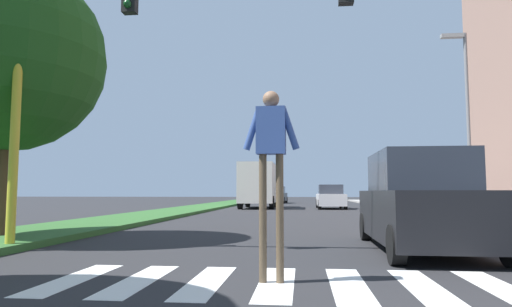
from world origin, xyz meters
TOP-DOWN VIEW (x-y plane):
  - ground_plane at (0.00, 30.00)m, footprint 140.00×140.00m
  - crosswalk at (0.00, 8.74)m, footprint 5.85×2.20m
  - median_strip at (-6.56, 28.00)m, footprint 2.98×64.00m
  - tree_mid at (-6.75, 12.80)m, footprint 4.64×4.64m
  - sidewalk_right at (7.54, 28.00)m, footprint 3.00×64.00m
  - traffic_light_gantry at (-3.14, 11.22)m, footprint 7.81×0.30m
  - street_lamp_right at (6.94, 21.51)m, footprint 1.02×0.24m
  - pedestrian_performer at (-0.06, 8.75)m, footprint 0.75×0.25m
  - suv_crossing at (2.70, 12.19)m, footprint 2.01×4.62m
  - sedan_midblock at (2.26, 33.76)m, footprint 1.89×4.20m
  - sedan_distant at (-2.23, 48.00)m, footprint 2.07×4.26m
  - truck_box_delivery at (-2.72, 34.26)m, footprint 2.40×6.20m

SIDE VIEW (x-z plane):
  - ground_plane at x=0.00m, z-range 0.00..0.00m
  - crosswalk at x=0.00m, z-range 0.00..0.01m
  - median_strip at x=-6.56m, z-range 0.00..0.15m
  - sidewalk_right at x=7.54m, z-range 0.00..0.15m
  - sedan_midblock at x=2.26m, z-range -0.06..1.58m
  - sedan_distant at x=-2.23m, z-range -0.06..1.62m
  - suv_crossing at x=2.70m, z-range -0.05..1.92m
  - truck_box_delivery at x=-2.72m, z-range 0.08..3.18m
  - pedestrian_performer at x=-0.06m, z-range 0.42..2.91m
  - traffic_light_gantry at x=-3.14m, z-range 1.32..7.32m
  - tree_mid at x=-6.75m, z-range 1.12..7.73m
  - street_lamp_right at x=6.94m, z-range 0.84..8.34m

